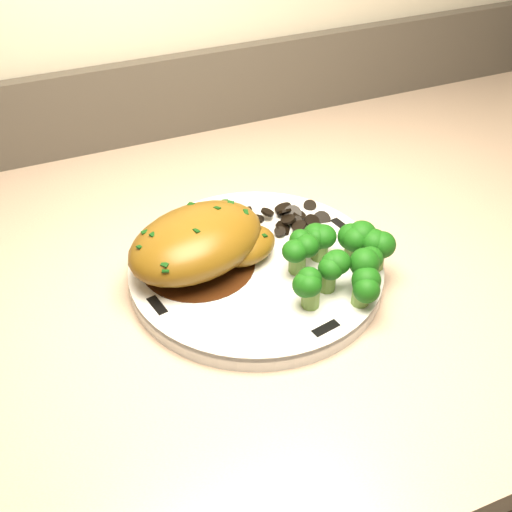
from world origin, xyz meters
name	(u,v)px	position (x,y,z in m)	size (l,w,h in m)	color
plate	(256,269)	(0.48, 1.64, 0.93)	(0.28, 0.28, 0.02)	silver
rim_accent_0	(341,225)	(0.60, 1.67, 0.94)	(0.03, 0.01, 0.00)	black
rim_accent_1	(200,210)	(0.46, 1.76, 0.94)	(0.03, 0.01, 0.00)	black
rim_accent_2	(157,306)	(0.37, 1.62, 0.94)	(0.03, 0.01, 0.00)	black
rim_accent_3	(326,328)	(0.51, 1.52, 0.94)	(0.03, 0.01, 0.00)	black
gravy_pool	(198,264)	(0.43, 1.66, 0.94)	(0.13, 0.13, 0.00)	#331709
chicken_breast	(202,242)	(0.43, 1.66, 0.97)	(0.19, 0.15, 0.06)	brown
mushroom_pile	(287,219)	(0.55, 1.70, 0.94)	(0.08, 0.06, 0.02)	black
broccoli_florets	(339,262)	(0.55, 1.58, 0.96)	(0.12, 0.11, 0.04)	olive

